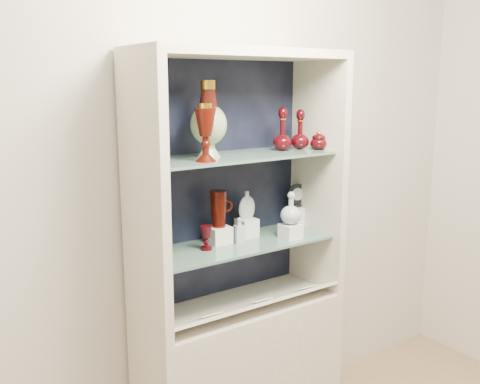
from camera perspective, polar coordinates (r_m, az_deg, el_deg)
wall_back at (r=2.62m, az=-2.75°, el=2.94°), size 3.50×0.02×2.80m
cabinet_base at (r=2.80m, az=0.00°, el=-18.88°), size 1.00×0.40×0.75m
cabinet_back_panel at (r=2.61m, az=-2.39°, el=1.23°), size 0.98×0.02×1.15m
cabinet_side_left at (r=2.22m, az=-10.21°, el=-0.80°), size 0.04×0.40×1.15m
cabinet_side_right at (r=2.75m, az=8.22°, el=1.67°), size 0.04×0.40×1.15m
cabinet_top_cap at (r=2.41m, az=0.00°, el=14.57°), size 1.00×0.40×0.04m
shelf_lower at (r=2.54m, az=-0.26°, el=-5.59°), size 0.92×0.34×0.01m
shelf_upper at (r=2.45m, az=-0.27°, el=3.84°), size 0.92×0.34×0.01m
label_ledge at (r=2.53m, az=1.45°, el=-12.01°), size 0.92×0.17×0.09m
label_card_0 at (r=2.55m, az=2.18°, el=-11.50°), size 0.10×0.06×0.03m
label_card_1 at (r=2.72m, az=7.00°, el=-10.08°), size 0.10×0.06×0.03m
label_card_2 at (r=2.41m, az=-3.27°, el=-12.99°), size 0.10×0.06×0.03m
pedestal_lamp_left at (r=2.21m, az=-9.61°, el=6.26°), size 0.12×0.12×0.25m
pedestal_lamp_right at (r=2.24m, az=-3.69°, el=6.33°), size 0.10×0.10×0.24m
enamel_urn at (r=2.36m, az=-3.37°, el=7.76°), size 0.21×0.21×0.33m
ruby_decanter_a at (r=2.60m, az=4.56°, el=7.01°), size 0.11×0.11×0.24m
ruby_decanter_b at (r=2.66m, az=6.45°, el=6.79°), size 0.10×0.10×0.21m
lidded_bowl at (r=2.67m, az=8.38°, el=5.50°), size 0.09×0.09×0.09m
cobalt_goblet at (r=2.28m, az=-9.02°, el=-5.45°), size 0.08×0.08×0.16m
ruby_goblet_tall at (r=2.35m, az=-8.90°, el=-4.92°), size 0.08×0.08×0.16m
ruby_goblet_small at (r=2.43m, az=-3.62°, el=-4.89°), size 0.07×0.07×0.11m
riser_ruby_pitcher at (r=2.53m, az=-2.28°, el=-4.58°), size 0.10×0.10×0.08m
ruby_pitcher at (r=2.50m, az=-2.30°, el=-1.80°), size 0.14×0.10×0.17m
clear_square_bottle at (r=2.52m, az=-0.08°, el=-4.12°), size 0.05×0.05×0.12m
riser_flat_flask at (r=2.63m, az=0.73°, el=-3.82°), size 0.09×0.09×0.09m
flat_flask at (r=2.60m, az=0.73°, el=-1.35°), size 0.11×0.05×0.14m
riser_clear_round_decanter at (r=2.62m, az=5.41°, el=-4.17°), size 0.09×0.09×0.07m
clear_round_decanter at (r=2.59m, az=5.46°, el=-1.80°), size 0.12×0.12×0.15m
riser_cameo_medallion at (r=2.85m, az=6.06°, el=-2.56°), size 0.08×0.08×0.10m
cameo_medallion at (r=2.83m, az=6.11°, el=-0.32°), size 0.12×0.07×0.13m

